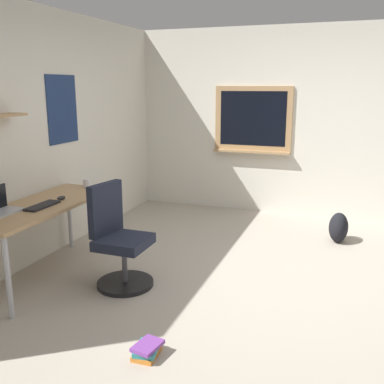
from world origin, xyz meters
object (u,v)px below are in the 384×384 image
Objects in this scene: office_chair at (118,243)px; backpack at (338,227)px; keyboard at (42,206)px; coffee_mug at (87,184)px; book_stack_on_floor at (147,350)px; desk at (42,211)px; computer_mouse at (61,198)px.

office_chair is 2.67m from backpack.
office_chair is 2.57× the size of keyboard.
coffee_mug is 2.26m from book_stack_on_floor.
coffee_mug is 2.95m from backpack.
desk is 6.82× the size of book_stack_on_floor.
desk is at bearing 177.79° from coffee_mug.
coffee_mug is at bearing -2.21° from desk.
desk is at bearing 60.25° from book_stack_on_floor.
computer_mouse is (0.28, 0.00, 0.01)m from keyboard.
computer_mouse is 0.43× the size of book_stack_on_floor.
computer_mouse is 1.13× the size of coffee_mug.
coffee_mug is (0.80, 0.05, 0.04)m from keyboard.
coffee_mug reaches higher than computer_mouse.
desk is 17.81× the size of coffee_mug.
computer_mouse reaches higher than keyboard.
book_stack_on_floor is at bearing -119.75° from desk.
keyboard is at bearing -136.49° from desk.
desk is 0.80m from office_chair.
keyboard is at bearing 129.16° from backpack.
backpack reaches higher than book_stack_on_floor.
backpack is at bearing -21.77° from book_stack_on_floor.
book_stack_on_floor is (-0.85, -1.49, -0.61)m from desk.
backpack is (1.90, -1.86, -0.23)m from office_chair.
computer_mouse is 1.89m from book_stack_on_floor.
coffee_mug is at bearing 3.57° from keyboard.
office_chair is 0.76m from computer_mouse.
keyboard is (-0.17, 0.68, 0.33)m from office_chair.
backpack is 3.06m from book_stack_on_floor.
backpack is (1.27, -2.59, -0.60)m from coffee_mug.
office_chair reaches higher than keyboard.
coffee_mug is 0.26× the size of backpack.
coffee_mug is (0.72, -0.03, 0.11)m from desk.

